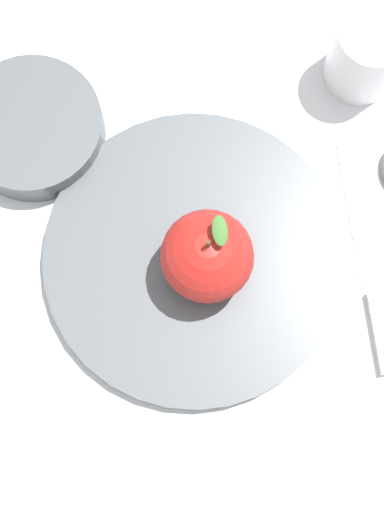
# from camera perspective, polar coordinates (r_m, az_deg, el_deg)

# --- Properties ---
(ground_plane) EXTENTS (2.40, 2.40, 0.00)m
(ground_plane) POSITION_cam_1_polar(r_m,az_deg,el_deg) (0.69, 1.02, -1.04)
(ground_plane) COLOR silver
(dinner_plate) EXTENTS (0.26, 0.26, 0.02)m
(dinner_plate) POSITION_cam_1_polar(r_m,az_deg,el_deg) (0.68, -0.00, -0.20)
(dinner_plate) COLOR #4C5156
(dinner_plate) RESTS_ON ground_plane
(apple) EXTENTS (0.08, 0.08, 0.09)m
(apple) POSITION_cam_1_polar(r_m,az_deg,el_deg) (0.63, 1.11, 0.30)
(apple) COLOR #B21E19
(apple) RESTS_ON dinner_plate
(side_bowl) EXTENTS (0.13, 0.13, 0.03)m
(side_bowl) POSITION_cam_1_polar(r_m,az_deg,el_deg) (0.72, -11.59, 9.21)
(side_bowl) COLOR #4C5156
(side_bowl) RESTS_ON ground_plane
(cup) EXTENTS (0.06, 0.06, 0.08)m
(cup) POSITION_cam_1_polar(r_m,az_deg,el_deg) (0.73, 12.68, 14.32)
(cup) COLOR white
(cup) RESTS_ON ground_plane
(knife) EXTENTS (0.15, 0.17, 0.01)m
(knife) POSITION_cam_1_polar(r_m,az_deg,el_deg) (0.70, 12.89, -1.37)
(knife) COLOR silver
(knife) RESTS_ON ground_plane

